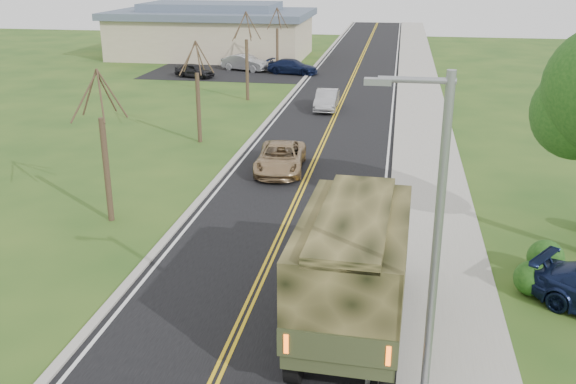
# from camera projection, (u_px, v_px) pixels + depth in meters

# --- Properties ---
(road) EXTENTS (8.00, 120.00, 0.01)m
(road) POSITION_uv_depth(u_px,v_px,m) (348.00, 88.00, 52.48)
(road) COLOR black
(road) RESTS_ON ground
(curb_right) EXTENTS (0.30, 120.00, 0.12)m
(curb_right) POSITION_uv_depth(u_px,v_px,m) (399.00, 89.00, 51.79)
(curb_right) COLOR #9E998E
(curb_right) RESTS_ON ground
(sidewalk_right) EXTENTS (3.20, 120.00, 0.10)m
(sidewalk_right) POSITION_uv_depth(u_px,v_px,m) (421.00, 90.00, 51.52)
(sidewalk_right) COLOR #9E998E
(sidewalk_right) RESTS_ON ground
(curb_left) EXTENTS (0.30, 120.00, 0.10)m
(curb_left) POSITION_uv_depth(u_px,v_px,m) (298.00, 86.00, 53.13)
(curb_left) COLOR #9E998E
(curb_left) RESTS_ON ground
(street_light) EXTENTS (1.65, 0.22, 8.00)m
(street_light) POSITION_uv_depth(u_px,v_px,m) (431.00, 251.00, 12.66)
(street_light) COLOR gray
(street_light) RESTS_ON ground
(bare_tree_a) EXTENTS (1.93, 2.26, 6.08)m
(bare_tree_a) POSITION_uv_depth(u_px,v_px,m) (105.00, 158.00, 24.91)
(bare_tree_a) COLOR #38281C
(bare_tree_a) RESTS_ON ground
(bare_tree_b) EXTENTS (1.83, 2.14, 5.73)m
(bare_tree_b) POSITION_uv_depth(u_px,v_px,m) (198.00, 99.00, 36.08)
(bare_tree_b) COLOR #38281C
(bare_tree_b) RESTS_ON ground
(bare_tree_c) EXTENTS (2.04, 2.39, 6.42)m
(bare_tree_c) POSITION_uv_depth(u_px,v_px,m) (247.00, 63.00, 47.10)
(bare_tree_c) COLOR #38281C
(bare_tree_c) RESTS_ON ground
(bare_tree_d) EXTENTS (1.88, 2.20, 5.91)m
(bare_tree_d) POSITION_uv_depth(u_px,v_px,m) (277.00, 46.00, 58.30)
(bare_tree_d) COLOR #38281C
(bare_tree_d) RESTS_ON ground
(commercial_building) EXTENTS (25.50, 21.50, 5.65)m
(commercial_building) POSITION_uv_depth(u_px,v_px,m) (213.00, 31.00, 68.93)
(commercial_building) COLOR tan
(commercial_building) RESTS_ON ground
(military_truck) EXTENTS (2.95, 7.81, 3.84)m
(military_truck) POSITION_uv_depth(u_px,v_px,m) (355.00, 259.00, 17.42)
(military_truck) COLOR black
(military_truck) RESTS_ON ground
(suv_champagne) EXTENTS (2.62, 5.04, 1.36)m
(suv_champagne) POSITION_uv_depth(u_px,v_px,m) (280.00, 158.00, 31.59)
(suv_champagne) COLOR #9F8059
(suv_champagne) RESTS_ON ground
(sedan_silver) EXTENTS (1.52, 4.19, 1.37)m
(sedan_silver) POSITION_uv_depth(u_px,v_px,m) (327.00, 100.00, 44.71)
(sedan_silver) COLOR #A5A4A9
(sedan_silver) RESTS_ON ground
(lot_car_dark) EXTENTS (3.97, 2.64, 1.26)m
(lot_car_dark) POSITION_uv_depth(u_px,v_px,m) (194.00, 71.00, 57.01)
(lot_car_dark) COLOR black
(lot_car_dark) RESTS_ON ground
(lot_car_silver) EXTENTS (4.86, 3.04, 1.51)m
(lot_car_silver) POSITION_uv_depth(u_px,v_px,m) (245.00, 63.00, 60.57)
(lot_car_silver) COLOR #A8A9AD
(lot_car_silver) RESTS_ON ground
(lot_car_navy) EXTENTS (4.92, 2.68, 1.35)m
(lot_car_navy) POSITION_uv_depth(u_px,v_px,m) (293.00, 67.00, 58.76)
(lot_car_navy) COLOR black
(lot_car_navy) RESTS_ON ground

